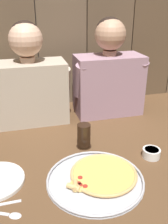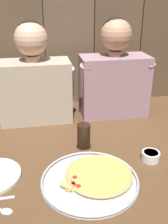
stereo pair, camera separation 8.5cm
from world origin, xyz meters
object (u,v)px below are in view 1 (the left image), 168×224
object	(u,v)px
pizza_tray	(98,177)
diner_left	(29,80)
drinking_glass	(84,136)
dipping_bowl	(151,153)
diner_right	(109,73)

from	to	relation	value
pizza_tray	diner_left	size ratio (longest dim) A/B	0.69
drinking_glass	diner_left	xyz separation A→B (m)	(-0.22, 0.36, 0.19)
dipping_bowl	pizza_tray	bearing A→B (deg)	-162.59
pizza_tray	drinking_glass	xyz separation A→B (m)	(0.01, 0.25, 0.05)
pizza_tray	drinking_glass	bearing A→B (deg)	88.40
drinking_glass	diner_left	size ratio (longest dim) A/B	0.21
diner_left	diner_right	world-z (taller)	diner_right
dipping_bowl	diner_right	xyz separation A→B (m)	(-0.03, 0.52, 0.23)
diner_left	diner_right	size ratio (longest dim) A/B	0.98
pizza_tray	drinking_glass	size ratio (longest dim) A/B	3.26
drinking_glass	dipping_bowl	size ratio (longest dim) A/B	1.47
diner_left	diner_right	bearing A→B (deg)	-0.02
dipping_bowl	diner_right	world-z (taller)	diner_right
drinking_glass	pizza_tray	bearing A→B (deg)	-91.60
dipping_bowl	diner_left	xyz separation A→B (m)	(-0.49, 0.52, 0.23)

